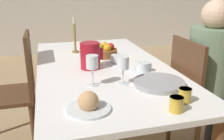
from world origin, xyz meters
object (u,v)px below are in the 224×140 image
(chair_opposite, at_px, (16,89))
(jam_jar_amber, at_px, (176,104))
(red_pitcher, at_px, (90,55))
(candlestick_tall, at_px, (75,39))
(teacup_near_person, at_px, (143,68))
(jam_jar_red, at_px, (185,95))
(wine_glass_juice, at_px, (123,64))
(bread_plate, at_px, (89,104))
(person_seated, at_px, (213,71))
(chair_person_side, at_px, (198,100))
(fruit_bowl, at_px, (105,51))
(serving_tray, at_px, (159,83))
(teacup_across, at_px, (117,60))
(wine_glass_water, at_px, (92,64))

(chair_opposite, distance_m, jam_jar_amber, 1.35)
(red_pitcher, relative_size, candlestick_tall, 0.61)
(teacup_near_person, height_order, candlestick_tall, candlestick_tall)
(red_pitcher, relative_size, jam_jar_red, 2.54)
(chair_opposite, distance_m, wine_glass_juice, 1.01)
(bread_plate, bearing_deg, wine_glass_juice, 46.81)
(chair_opposite, distance_m, person_seated, 1.49)
(red_pitcher, bearing_deg, chair_person_side, -16.84)
(fruit_bowl, bearing_deg, jam_jar_amber, -84.64)
(chair_opposite, xyz_separation_m, serving_tray, (0.87, -0.75, 0.24))
(bread_plate, height_order, jam_jar_red, bread_plate)
(teacup_across, height_order, candlestick_tall, candlestick_tall)
(chair_person_side, xyz_separation_m, bread_plate, (-0.85, -0.38, 0.26))
(teacup_near_person, height_order, teacup_across, same)
(teacup_near_person, bearing_deg, red_pitcher, 152.90)
(wine_glass_water, distance_m, jam_jar_red, 0.52)
(red_pitcher, bearing_deg, candlestick_tall, 95.85)
(person_seated, bearing_deg, fruit_bowl, -126.60)
(serving_tray, relative_size, jam_jar_amber, 4.05)
(chair_person_side, distance_m, wine_glass_water, 0.86)
(teacup_across, relative_size, serving_tray, 0.52)
(wine_glass_water, distance_m, fruit_bowl, 0.62)
(chair_opposite, bearing_deg, fruit_bowl, -95.88)
(person_seated, distance_m, teacup_across, 0.68)
(red_pitcher, height_order, bread_plate, red_pitcher)
(wine_glass_juice, distance_m, jam_jar_amber, 0.41)
(wine_glass_water, distance_m, wine_glass_juice, 0.18)
(person_seated, height_order, jam_jar_amber, person_seated)
(wine_glass_juice, bearing_deg, jam_jar_amber, -70.84)
(chair_opposite, xyz_separation_m, jam_jar_red, (0.89, -0.98, 0.27))
(jam_jar_amber, height_order, fruit_bowl, fruit_bowl)
(jam_jar_amber, bearing_deg, wine_glass_juice, 109.16)
(chair_person_side, bearing_deg, teacup_across, -117.88)
(chair_person_side, distance_m, person_seated, 0.23)
(chair_opposite, bearing_deg, wine_glass_water, -142.28)
(chair_opposite, bearing_deg, bread_plate, -155.58)
(teacup_near_person, height_order, fruit_bowl, fruit_bowl)
(chair_person_side, relative_size, candlestick_tall, 3.14)
(fruit_bowl, bearing_deg, bread_plate, -108.52)
(chair_person_side, xyz_separation_m, candlestick_tall, (-0.78, 0.67, 0.34))
(wine_glass_juice, height_order, candlestick_tall, candlestick_tall)
(person_seated, height_order, red_pitcher, person_seated)
(wine_glass_water, distance_m, candlestick_tall, 0.77)
(chair_person_side, distance_m, jam_jar_red, 0.63)
(red_pitcher, distance_m, wine_glass_juice, 0.36)
(chair_person_side, bearing_deg, chair_opposite, -113.44)
(teacup_near_person, distance_m, teacup_across, 0.25)
(chair_opposite, bearing_deg, jam_jar_amber, -142.57)
(jam_jar_amber, bearing_deg, serving_tray, 78.77)
(chair_opposite, relative_size, fruit_bowl, 4.82)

